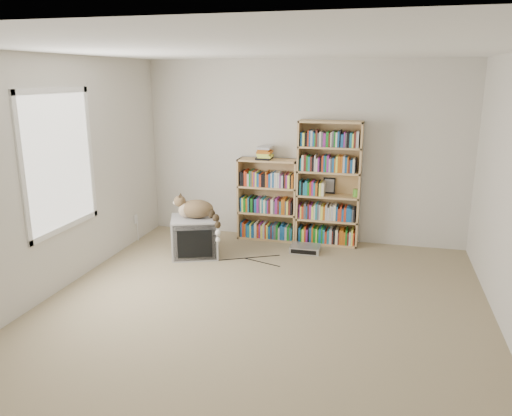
% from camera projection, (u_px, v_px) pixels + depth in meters
% --- Properties ---
extents(floor, '(4.50, 5.00, 0.01)m').
position_uv_depth(floor, '(259.00, 314.00, 4.92)').
color(floor, tan).
rests_on(floor, ground).
extents(wall_back, '(4.50, 0.02, 2.50)m').
position_uv_depth(wall_back, '(303.00, 152.00, 6.94)').
color(wall_back, beige).
rests_on(wall_back, floor).
extents(wall_front, '(4.50, 0.02, 2.50)m').
position_uv_depth(wall_front, '(124.00, 310.00, 2.26)').
color(wall_front, beige).
rests_on(wall_front, floor).
extents(wall_left, '(0.02, 5.00, 2.50)m').
position_uv_depth(wall_left, '(48.00, 179.00, 5.15)').
color(wall_left, beige).
rests_on(wall_left, floor).
extents(ceiling, '(4.50, 5.00, 0.02)m').
position_uv_depth(ceiling, '(259.00, 49.00, 4.28)').
color(ceiling, white).
rests_on(ceiling, wall_back).
extents(window, '(0.02, 1.22, 1.52)m').
position_uv_depth(window, '(59.00, 161.00, 5.29)').
color(window, white).
rests_on(window, wall_left).
extents(crt_tv, '(0.74, 0.71, 0.51)m').
position_uv_depth(crt_tv, '(195.00, 237.00, 6.48)').
color(crt_tv, '#ADADB0').
rests_on(crt_tv, floor).
extents(cat, '(0.70, 0.46, 0.52)m').
position_uv_depth(cat, '(199.00, 212.00, 6.35)').
color(cat, '#3D2C19').
rests_on(cat, crt_tv).
extents(bookcase_tall, '(0.85, 0.30, 1.70)m').
position_uv_depth(bookcase_tall, '(329.00, 186.00, 6.82)').
color(bookcase_tall, tan).
rests_on(bookcase_tall, floor).
extents(bookcase_short, '(0.84, 0.30, 1.15)m').
position_uv_depth(bookcase_short, '(268.00, 203.00, 7.11)').
color(bookcase_short, tan).
rests_on(bookcase_short, floor).
extents(book_stack, '(0.21, 0.28, 0.18)m').
position_uv_depth(book_stack, '(264.00, 153.00, 6.90)').
color(book_stack, red).
rests_on(book_stack, bookcase_short).
extents(green_mug, '(0.09, 0.09, 0.10)m').
position_uv_depth(green_mug, '(356.00, 193.00, 6.73)').
color(green_mug, '#51A02D').
rests_on(green_mug, bookcase_tall).
extents(framed_print, '(0.17, 0.05, 0.22)m').
position_uv_depth(framed_print, '(329.00, 185.00, 6.90)').
color(framed_print, black).
rests_on(framed_print, bookcase_tall).
extents(dvd_player, '(0.39, 0.28, 0.09)m').
position_uv_depth(dvd_player, '(305.00, 249.00, 6.65)').
color(dvd_player, '#ADADB2').
rests_on(dvd_player, floor).
extents(wall_outlet, '(0.01, 0.08, 0.13)m').
position_uv_depth(wall_outlet, '(136.00, 219.00, 7.04)').
color(wall_outlet, silver).
rests_on(wall_outlet, wall_left).
extents(floor_cables, '(1.20, 0.70, 0.01)m').
position_uv_depth(floor_cables, '(280.00, 262.00, 6.28)').
color(floor_cables, black).
rests_on(floor_cables, floor).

